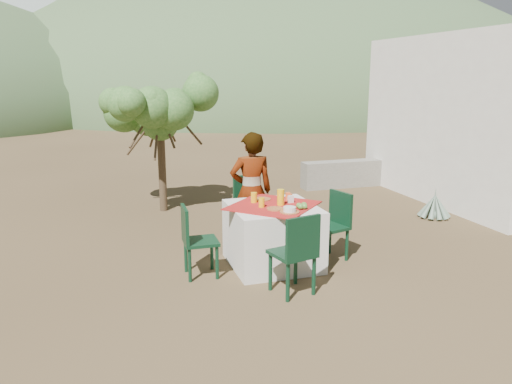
# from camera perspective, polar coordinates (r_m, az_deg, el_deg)

# --- Properties ---
(ground) EXTENTS (160.00, 160.00, 0.00)m
(ground) POSITION_cam_1_polar(r_m,az_deg,el_deg) (6.49, -1.84, -7.45)
(ground) COLOR #3E2F1C
(ground) RESTS_ON ground
(table) EXTENTS (1.30, 1.30, 0.76)m
(table) POSITION_cam_1_polar(r_m,az_deg,el_deg) (6.13, 1.93, -4.96)
(table) COLOR white
(table) RESTS_ON ground
(chair_far) EXTENTS (0.51, 0.51, 0.91)m
(chair_far) POSITION_cam_1_polar(r_m,az_deg,el_deg) (7.10, -0.65, -1.36)
(chair_far) COLOR black
(chair_far) RESTS_ON ground
(chair_near) EXTENTS (0.50, 0.50, 0.90)m
(chair_near) POSITION_cam_1_polar(r_m,az_deg,el_deg) (5.27, 4.65, -6.71)
(chair_near) COLOR black
(chair_near) RESTS_ON ground
(chair_left) EXTENTS (0.40, 0.40, 0.84)m
(chair_left) POSITION_cam_1_polar(r_m,az_deg,el_deg) (5.80, -7.06, -5.23)
(chair_left) COLOR black
(chair_left) RESTS_ON ground
(chair_right) EXTENTS (0.49, 0.49, 0.86)m
(chair_right) POSITION_cam_1_polar(r_m,az_deg,el_deg) (6.38, 8.88, -3.43)
(chair_right) COLOR black
(chair_right) RESTS_ON ground
(person) EXTENTS (0.60, 0.41, 1.58)m
(person) POSITION_cam_1_polar(r_m,az_deg,el_deg) (6.62, -0.54, 0.10)
(person) COLOR #8C6651
(person) RESTS_ON ground
(shrub_tree) EXTENTS (1.73, 1.70, 2.04)m
(shrub_tree) POSITION_cam_1_polar(r_m,az_deg,el_deg) (8.62, -10.56, 8.45)
(shrub_tree) COLOR #4A3A25
(shrub_tree) RESTS_ON ground
(agave) EXTENTS (0.53, 0.52, 0.56)m
(agave) POSITION_cam_1_polar(r_m,az_deg,el_deg) (8.71, 19.72, -1.56)
(agave) COLOR slate
(agave) RESTS_ON ground
(guesthouse) EXTENTS (3.20, 4.20, 3.00)m
(guesthouse) POSITION_cam_1_polar(r_m,az_deg,el_deg) (10.55, 26.10, 7.57)
(guesthouse) COLOR white
(guesthouse) RESTS_ON ground
(stone_wall) EXTENTS (2.60, 0.35, 0.55)m
(stone_wall) POSITION_cam_1_polar(r_m,az_deg,el_deg) (10.81, 11.83, 2.16)
(stone_wall) COLOR gray
(stone_wall) RESTS_ON ground
(hill_near_right) EXTENTS (48.00, 48.00, 20.00)m
(hill_near_right) POSITION_cam_1_polar(r_m,az_deg,el_deg) (44.08, 0.67, 10.18)
(hill_near_right) COLOR #405831
(hill_near_right) RESTS_ON ground
(hill_far_center) EXTENTS (60.00, 60.00, 24.00)m
(hill_far_center) POSITION_cam_1_polar(r_m,az_deg,el_deg) (57.95, -20.02, 10.11)
(hill_far_center) COLOR slate
(hill_far_center) RESTS_ON ground
(hill_far_right) EXTENTS (36.00, 36.00, 14.00)m
(hill_far_right) POSITION_cam_1_polar(r_m,az_deg,el_deg) (59.76, 12.59, 10.65)
(hill_far_right) COLOR slate
(hill_far_right) RESTS_ON ground
(plate_far) EXTENTS (0.23, 0.23, 0.01)m
(plate_far) POSITION_cam_1_polar(r_m,az_deg,el_deg) (6.27, 0.64, -0.83)
(plate_far) COLOR brown
(plate_far) RESTS_ON table
(plate_near) EXTENTS (0.20, 0.20, 0.01)m
(plate_near) POSITION_cam_1_polar(r_m,az_deg,el_deg) (5.82, 2.21, -1.93)
(plate_near) COLOR brown
(plate_near) RESTS_ON table
(glass_far) EXTENTS (0.08, 0.08, 0.12)m
(glass_far) POSITION_cam_1_polar(r_m,az_deg,el_deg) (6.12, -0.24, -0.64)
(glass_far) COLOR yellow
(glass_far) RESTS_ON table
(glass_near) EXTENTS (0.07, 0.07, 0.11)m
(glass_near) POSITION_cam_1_polar(r_m,az_deg,el_deg) (5.91, 0.64, -1.21)
(glass_near) COLOR yellow
(glass_near) RESTS_ON table
(juice_pitcher) EXTENTS (0.09, 0.09, 0.19)m
(juice_pitcher) POSITION_cam_1_polar(r_m,az_deg,el_deg) (6.00, 2.84, -0.61)
(juice_pitcher) COLOR yellow
(juice_pitcher) RESTS_ON table
(bowl_plate) EXTENTS (0.23, 0.23, 0.01)m
(bowl_plate) POSITION_cam_1_polar(r_m,az_deg,el_deg) (5.70, 3.85, -2.29)
(bowl_plate) COLOR brown
(bowl_plate) RESTS_ON table
(white_bowl) EXTENTS (0.15, 0.15, 0.05)m
(white_bowl) POSITION_cam_1_polar(r_m,az_deg,el_deg) (5.69, 3.86, -1.97)
(white_bowl) COLOR white
(white_bowl) RESTS_ON bowl_plate
(jar_left) EXTENTS (0.06, 0.06, 0.09)m
(jar_left) POSITION_cam_1_polar(r_m,az_deg,el_deg) (6.22, 3.92, -0.61)
(jar_left) COLOR #EC5B29
(jar_left) RESTS_ON table
(jar_right) EXTENTS (0.06, 0.06, 0.10)m
(jar_right) POSITION_cam_1_polar(r_m,az_deg,el_deg) (6.25, 3.66, -0.49)
(jar_right) COLOR #EC5B29
(jar_right) RESTS_ON table
(napkin_holder) EXTENTS (0.07, 0.05, 0.09)m
(napkin_holder) POSITION_cam_1_polar(r_m,az_deg,el_deg) (6.13, 3.99, -0.82)
(napkin_holder) COLOR white
(napkin_holder) RESTS_ON table
(fruit_cluster) EXTENTS (0.14, 0.13, 0.07)m
(fruit_cluster) POSITION_cam_1_polar(r_m,az_deg,el_deg) (5.86, 5.28, -1.59)
(fruit_cluster) COLOR #518C32
(fruit_cluster) RESTS_ON table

